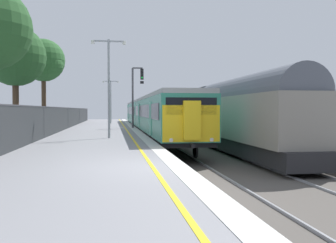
{
  "coord_description": "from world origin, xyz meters",
  "views": [
    {
      "loc": [
        -1.48,
        -10.56,
        1.65
      ],
      "look_at": [
        1.46,
        8.99,
        1.03
      ],
      "focal_mm": 39.44,
      "sensor_mm": 36.0,
      "label": 1
    }
  ],
  "objects_px": {
    "commuter_train_at_platform": "(149,114)",
    "signal_gantry": "(135,90)",
    "freight_train_adjacent_track": "(176,111)",
    "platform_lamp_mid": "(109,80)",
    "background_tree_centre": "(13,57)",
    "platform_lamp_far": "(111,98)",
    "background_tree_left": "(45,62)"
  },
  "relations": [
    {
      "from": "signal_gantry",
      "to": "background_tree_left",
      "type": "xyz_separation_m",
      "value": [
        -7.25,
        -4.21,
        1.95
      ]
    },
    {
      "from": "freight_train_adjacent_track",
      "to": "platform_lamp_far",
      "type": "bearing_deg",
      "value": 161.58
    },
    {
      "from": "commuter_train_at_platform",
      "to": "signal_gantry",
      "type": "xyz_separation_m",
      "value": [
        -1.49,
        -2.09,
        2.17
      ]
    },
    {
      "from": "background_tree_left",
      "to": "platform_lamp_far",
      "type": "bearing_deg",
      "value": 73.34
    },
    {
      "from": "freight_train_adjacent_track",
      "to": "background_tree_centre",
      "type": "distance_m",
      "value": 23.65
    },
    {
      "from": "signal_gantry",
      "to": "platform_lamp_far",
      "type": "bearing_deg",
      "value": 100.49
    },
    {
      "from": "background_tree_left",
      "to": "background_tree_centre",
      "type": "bearing_deg",
      "value": -102.17
    },
    {
      "from": "commuter_train_at_platform",
      "to": "background_tree_centre",
      "type": "relative_size",
      "value": 5.59
    },
    {
      "from": "freight_train_adjacent_track",
      "to": "signal_gantry",
      "type": "xyz_separation_m",
      "value": [
        -5.5,
        -9.78,
        1.97
      ]
    },
    {
      "from": "freight_train_adjacent_track",
      "to": "signal_gantry",
      "type": "height_order",
      "value": "signal_gantry"
    },
    {
      "from": "signal_gantry",
      "to": "background_tree_left",
      "type": "distance_m",
      "value": 8.61
    },
    {
      "from": "signal_gantry",
      "to": "background_tree_centre",
      "type": "relative_size",
      "value": 0.79
    },
    {
      "from": "freight_train_adjacent_track",
      "to": "commuter_train_at_platform",
      "type": "bearing_deg",
      "value": -117.49
    },
    {
      "from": "platform_lamp_mid",
      "to": "background_tree_centre",
      "type": "relative_size",
      "value": 0.82
    },
    {
      "from": "freight_train_adjacent_track",
      "to": "platform_lamp_far",
      "type": "relative_size",
      "value": 11.61
    },
    {
      "from": "platform_lamp_far",
      "to": "background_tree_centre",
      "type": "distance_m",
      "value": 22.37
    },
    {
      "from": "platform_lamp_far",
      "to": "background_tree_centre",
      "type": "xyz_separation_m",
      "value": [
        -6.02,
        -21.47,
        1.85
      ]
    },
    {
      "from": "platform_lamp_mid",
      "to": "platform_lamp_far",
      "type": "bearing_deg",
      "value": 90.0
    },
    {
      "from": "commuter_train_at_platform",
      "to": "background_tree_centre",
      "type": "xyz_separation_m",
      "value": [
        -9.8,
        -11.18,
        3.72
      ]
    },
    {
      "from": "freight_train_adjacent_track",
      "to": "platform_lamp_mid",
      "type": "relative_size",
      "value": 10.69
    },
    {
      "from": "signal_gantry",
      "to": "background_tree_centre",
      "type": "xyz_separation_m",
      "value": [
        -8.31,
        -9.1,
        1.56
      ]
    },
    {
      "from": "platform_lamp_mid",
      "to": "background_tree_centre",
      "type": "bearing_deg",
      "value": 154.15
    },
    {
      "from": "commuter_train_at_platform",
      "to": "platform_lamp_mid",
      "type": "bearing_deg",
      "value": -105.02
    },
    {
      "from": "platform_lamp_far",
      "to": "background_tree_centre",
      "type": "relative_size",
      "value": 0.75
    },
    {
      "from": "commuter_train_at_platform",
      "to": "background_tree_centre",
      "type": "bearing_deg",
      "value": -131.23
    },
    {
      "from": "platform_lamp_mid",
      "to": "platform_lamp_far",
      "type": "xyz_separation_m",
      "value": [
        0.0,
        24.39,
        -0.24
      ]
    },
    {
      "from": "platform_lamp_mid",
      "to": "background_tree_left",
      "type": "relative_size",
      "value": 0.81
    },
    {
      "from": "commuter_train_at_platform",
      "to": "platform_lamp_far",
      "type": "bearing_deg",
      "value": 110.18
    },
    {
      "from": "background_tree_centre",
      "to": "platform_lamp_far",
      "type": "bearing_deg",
      "value": 74.34
    },
    {
      "from": "platform_lamp_far",
      "to": "background_tree_centre",
      "type": "bearing_deg",
      "value": -105.66
    },
    {
      "from": "commuter_train_at_platform",
      "to": "signal_gantry",
      "type": "height_order",
      "value": "signal_gantry"
    },
    {
      "from": "background_tree_left",
      "to": "background_tree_centre",
      "type": "xyz_separation_m",
      "value": [
        -1.05,
        -4.88,
        -0.39
      ]
    }
  ]
}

